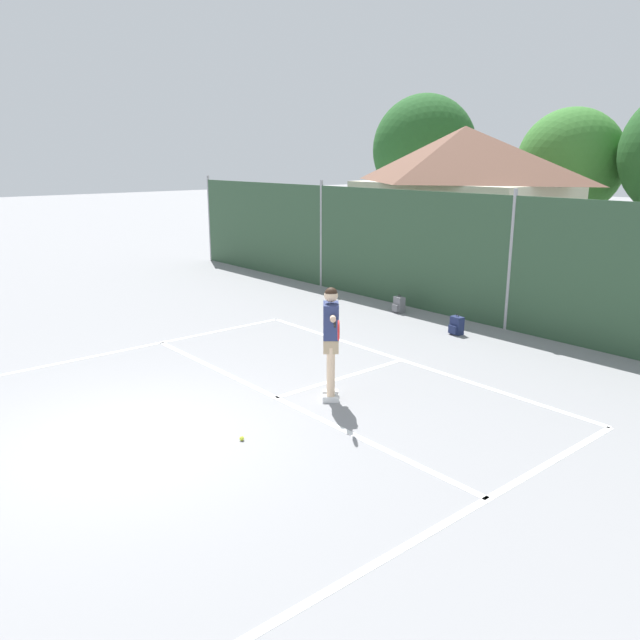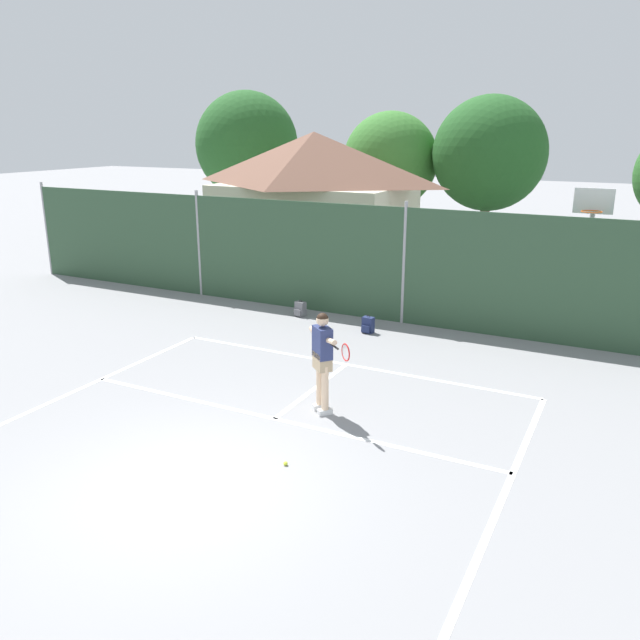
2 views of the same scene
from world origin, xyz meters
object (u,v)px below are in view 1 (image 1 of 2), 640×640
object	(u,v)px
tennis_player	(331,334)
backpack_grey	(399,305)
backpack_navy	(456,326)
tennis_ball	(242,438)

from	to	relation	value
tennis_player	backpack_grey	size ratio (longest dim) A/B	4.01
tennis_player	backpack_navy	xyz separation A→B (m)	(-1.09, 4.67, -0.92)
backpack_navy	tennis_ball	bearing A→B (deg)	-77.75
tennis_ball	backpack_navy	size ratio (longest dim) A/B	0.14
tennis_ball	backpack_grey	bearing A→B (deg)	117.04
backpack_grey	tennis_ball	bearing A→B (deg)	-62.96
tennis_ball	backpack_navy	bearing A→B (deg)	102.25
tennis_ball	backpack_navy	distance (m)	6.78
backpack_grey	backpack_navy	xyz separation A→B (m)	(2.21, -0.52, 0.00)
tennis_player	backpack_navy	bearing A→B (deg)	103.10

